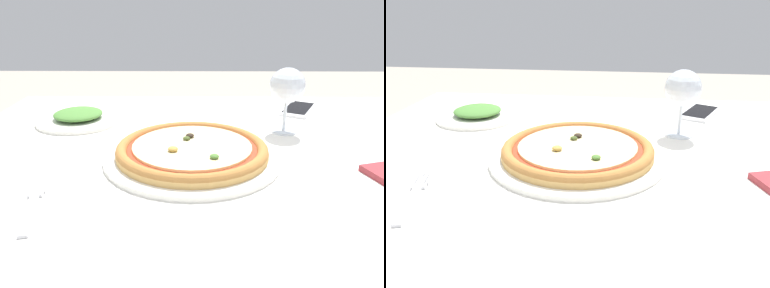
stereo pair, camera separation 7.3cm
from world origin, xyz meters
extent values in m
cube|color=brown|center=(0.00, 0.00, 0.71)|extent=(1.30, 0.90, 0.04)
cube|color=white|center=(0.00, 0.00, 0.73)|extent=(1.40, 1.00, 0.01)
cylinder|color=brown|center=(-0.59, 0.39, 0.35)|extent=(0.06, 0.06, 0.69)
cylinder|color=white|center=(-0.17, 0.00, 0.74)|extent=(0.34, 0.34, 0.01)
cylinder|color=tan|center=(-0.17, 0.00, 0.75)|extent=(0.30, 0.30, 0.01)
torus|color=#B27538|center=(-0.17, 0.00, 0.76)|extent=(0.30, 0.30, 0.02)
cylinder|color=#BC381E|center=(-0.17, 0.00, 0.76)|extent=(0.25, 0.25, 0.00)
cylinder|color=beige|center=(-0.17, 0.00, 0.76)|extent=(0.23, 0.23, 0.00)
ellipsoid|color=#2D2319|center=(-0.17, 0.04, 0.77)|extent=(0.02, 0.02, 0.01)
ellipsoid|color=#425123|center=(-0.18, 0.03, 0.77)|extent=(0.01, 0.01, 0.01)
ellipsoid|color=#BC9342|center=(-0.20, -0.03, 0.77)|extent=(0.02, 0.02, 0.01)
ellipsoid|color=#4C7A33|center=(-0.13, -0.07, 0.77)|extent=(0.02, 0.02, 0.01)
cube|color=silver|center=(-0.40, -0.21, 0.74)|extent=(0.04, 0.11, 0.00)
cube|color=silver|center=(-0.42, -0.15, 0.74)|extent=(0.03, 0.02, 0.00)
cube|color=silver|center=(-0.43, -0.13, 0.74)|extent=(0.02, 0.04, 0.00)
cube|color=silver|center=(-0.43, -0.13, 0.74)|extent=(0.02, 0.04, 0.00)
cube|color=silver|center=(-0.42, -0.12, 0.74)|extent=(0.02, 0.04, 0.00)
cube|color=silver|center=(-0.41, -0.12, 0.74)|extent=(0.02, 0.04, 0.00)
cylinder|color=silver|center=(0.05, 0.16, 0.74)|extent=(0.07, 0.07, 0.00)
cylinder|color=silver|center=(0.05, 0.16, 0.78)|extent=(0.01, 0.01, 0.07)
sphere|color=silver|center=(0.05, 0.16, 0.85)|extent=(0.08, 0.08, 0.08)
cube|color=white|center=(0.13, 0.34, 0.74)|extent=(0.13, 0.16, 0.01)
cube|color=black|center=(0.13, 0.34, 0.75)|extent=(0.11, 0.14, 0.00)
cylinder|color=white|center=(-0.46, 0.23, 0.74)|extent=(0.21, 0.21, 0.01)
ellipsoid|color=#4C8438|center=(-0.46, 0.23, 0.76)|extent=(0.12, 0.12, 0.02)
camera|label=1|loc=(-0.16, -0.68, 1.03)|focal=35.00mm
camera|label=2|loc=(-0.09, -0.67, 1.03)|focal=35.00mm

